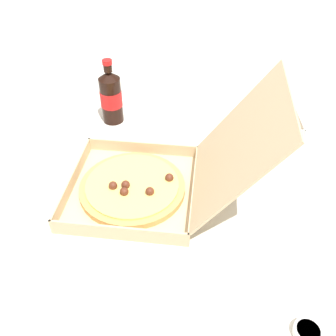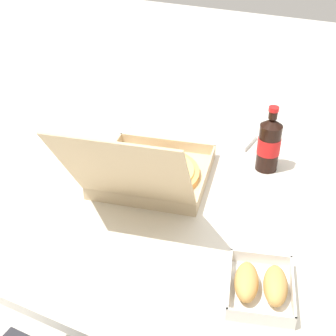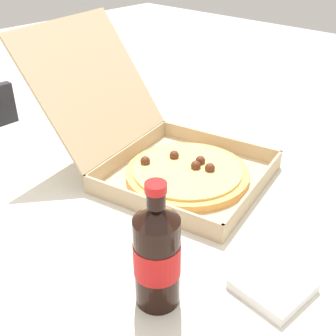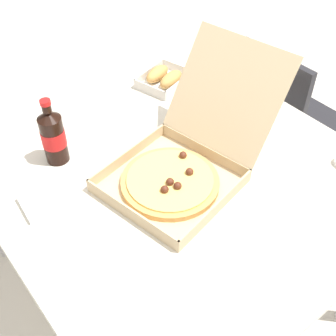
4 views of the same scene
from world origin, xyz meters
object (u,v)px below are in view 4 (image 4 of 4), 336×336
(bread_side_box, at_px, (164,78))
(napkin_pile, at_px, (42,202))
(chair, at_px, (282,116))
(paper_menu, at_px, (171,325))
(cola_bottle, at_px, (53,136))
(pizza_box_open, at_px, (181,165))

(bread_side_box, distance_m, napkin_pile, 0.72)
(chair, relative_size, bread_side_box, 3.71)
(paper_menu, bearing_deg, cola_bottle, 167.78)
(pizza_box_open, relative_size, paper_menu, 2.83)
(cola_bottle, bearing_deg, paper_menu, -6.01)
(chair, relative_size, cola_bottle, 3.71)
(pizza_box_open, height_order, paper_menu, pizza_box_open)
(bread_side_box, distance_m, paper_menu, 0.99)
(paper_menu, bearing_deg, pizza_box_open, 131.33)
(chair, xyz_separation_m, paper_menu, (0.57, -1.11, 0.27))
(chair, xyz_separation_m, pizza_box_open, (0.21, -0.79, 0.31))
(chair, xyz_separation_m, cola_bottle, (-0.09, -1.04, 0.36))
(bread_side_box, bearing_deg, pizza_box_open, -32.61)
(bread_side_box, height_order, cola_bottle, cola_bottle)
(pizza_box_open, bearing_deg, napkin_pile, -112.66)
(paper_menu, bearing_deg, bread_side_box, 136.45)
(chair, bearing_deg, bread_side_box, -113.46)
(pizza_box_open, xyz_separation_m, bread_side_box, (-0.43, 0.28, -0.02))
(pizza_box_open, relative_size, bread_side_box, 2.66)
(chair, height_order, napkin_pile, chair)
(paper_menu, relative_size, napkin_pile, 1.91)
(bread_side_box, relative_size, paper_menu, 1.07)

